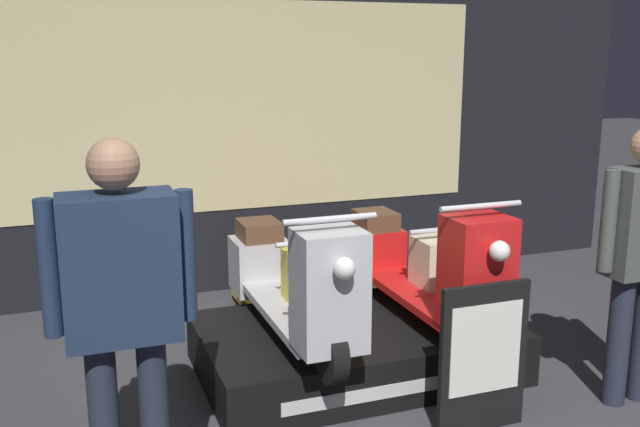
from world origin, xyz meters
TOP-DOWN VIEW (x-y plane):
  - shop_wall_back at (0.00, 3.47)m, footprint 7.27×0.09m
  - display_platform at (0.17, 1.58)m, footprint 1.93×1.19m
  - scooter_display_left at (-0.26, 1.54)m, footprint 0.49×1.79m
  - scooter_display_right at (0.61, 1.54)m, footprint 0.49×1.79m
  - scooter_backrow_0 at (-0.08, 2.26)m, footprint 0.49×1.79m
  - scooter_backrow_1 at (0.81, 2.26)m, footprint 0.49×1.79m
  - person_left_browsing at (-1.30, 0.67)m, footprint 0.64×0.27m
  - person_right_browsing at (1.50, 0.67)m, footprint 0.55×0.22m
  - price_sign_board at (0.52, 0.68)m, footprint 0.51×0.04m

SIDE VIEW (x-z plane):
  - display_platform at x=0.17m, z-range 0.00..0.32m
  - scooter_backrow_0 at x=-0.08m, z-range -0.10..0.78m
  - scooter_backrow_1 at x=0.81m, z-range -0.10..0.78m
  - price_sign_board at x=0.52m, z-range 0.00..0.83m
  - scooter_display_left at x=-0.26m, z-range 0.21..1.10m
  - scooter_display_right at x=0.61m, z-range 0.21..1.10m
  - person_right_browsing at x=1.50m, z-range 0.13..1.73m
  - person_left_browsing at x=-1.30m, z-range 0.16..1.82m
  - shop_wall_back at x=0.00m, z-range 0.00..3.20m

